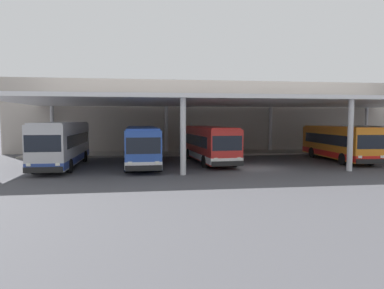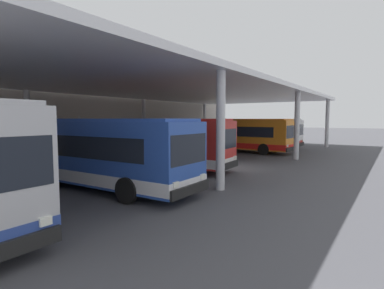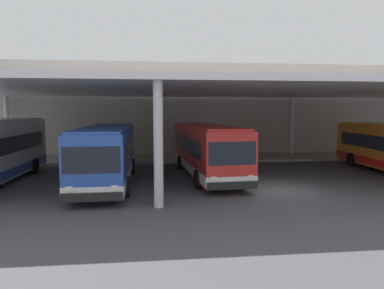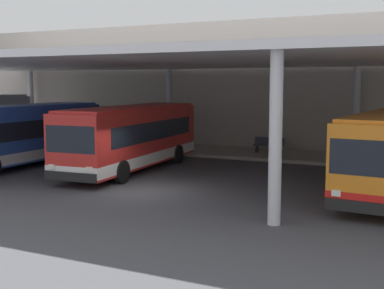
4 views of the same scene
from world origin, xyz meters
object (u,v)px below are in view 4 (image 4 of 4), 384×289
bus_middle_bay (132,137)px  banner_sign (185,121)px  bench_waiting (269,145)px  bus_second_bay (21,135)px

bus_middle_bay → banner_sign: 6.92m
bus_middle_bay → bench_waiting: bus_middle_bay is taller
bus_second_bay → bus_middle_bay: 6.01m
bus_middle_bay → bus_second_bay: bearing=-165.4°
bus_middle_bay → bench_waiting: 9.08m
bus_second_bay → banner_sign: banner_sign is taller
bench_waiting → bus_middle_bay: bearing=-120.6°
bench_waiting → banner_sign: (-5.13, -0.88, 1.32)m
bus_second_bay → banner_sign: size_ratio=3.30×
bench_waiting → banner_sign: size_ratio=0.56×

